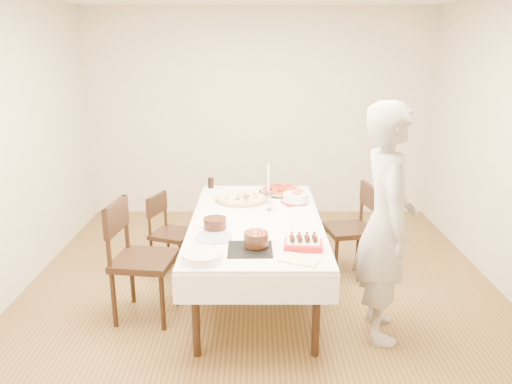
{
  "coord_description": "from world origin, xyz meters",
  "views": [
    {
      "loc": [
        -0.05,
        -4.07,
        2.23
      ],
      "look_at": [
        -0.05,
        0.1,
        1.0
      ],
      "focal_mm": 35.0,
      "sensor_mm": 36.0,
      "label": 1
    }
  ],
  "objects_px": {
    "chair_left_dessert": "(144,260)",
    "person": "(386,224)",
    "pizza_pepperoni": "(281,191)",
    "cola_glass": "(211,183)",
    "dining_table": "(256,257)",
    "chair_left_savory": "(173,234)",
    "birthday_cake": "(256,235)",
    "pizza_white": "(242,199)",
    "strawberry_box": "(303,244)",
    "chair_right_savory": "(349,230)",
    "taper_candle": "(268,180)",
    "pasta_bowl": "(296,197)",
    "layer_cake": "(215,224)"
  },
  "relations": [
    {
      "from": "chair_left_savory",
      "to": "cola_glass",
      "type": "xyz_separation_m",
      "value": [
        0.35,
        0.47,
        0.4
      ]
    },
    {
      "from": "chair_right_savory",
      "to": "strawberry_box",
      "type": "bearing_deg",
      "value": -126.91
    },
    {
      "from": "cola_glass",
      "to": "strawberry_box",
      "type": "bearing_deg",
      "value": -62.84
    },
    {
      "from": "cola_glass",
      "to": "chair_left_dessert",
      "type": "bearing_deg",
      "value": -108.28
    },
    {
      "from": "pizza_white",
      "to": "dining_table",
      "type": "bearing_deg",
      "value": -74.79
    },
    {
      "from": "person",
      "to": "chair_left_dessert",
      "type": "bearing_deg",
      "value": 85.57
    },
    {
      "from": "pizza_white",
      "to": "chair_left_savory",
      "type": "bearing_deg",
      "value": -178.89
    },
    {
      "from": "dining_table",
      "to": "strawberry_box",
      "type": "bearing_deg",
      "value": -61.78
    },
    {
      "from": "pasta_bowl",
      "to": "pizza_pepperoni",
      "type": "bearing_deg",
      "value": 111.99
    },
    {
      "from": "dining_table",
      "to": "pizza_pepperoni",
      "type": "bearing_deg",
      "value": 72.34
    },
    {
      "from": "person",
      "to": "pasta_bowl",
      "type": "bearing_deg",
      "value": 31.75
    },
    {
      "from": "chair_left_dessert",
      "to": "chair_right_savory",
      "type": "bearing_deg",
      "value": -148.27
    },
    {
      "from": "dining_table",
      "to": "pizza_white",
      "type": "height_order",
      "value": "pizza_white"
    },
    {
      "from": "layer_cake",
      "to": "dining_table",
      "type": "bearing_deg",
      "value": 38.24
    },
    {
      "from": "taper_candle",
      "to": "birthday_cake",
      "type": "height_order",
      "value": "taper_candle"
    },
    {
      "from": "chair_left_dessert",
      "to": "pizza_pepperoni",
      "type": "distance_m",
      "value": 1.69
    },
    {
      "from": "chair_right_savory",
      "to": "chair_left_savory",
      "type": "height_order",
      "value": "chair_right_savory"
    },
    {
      "from": "cola_glass",
      "to": "layer_cake",
      "type": "xyz_separation_m",
      "value": [
        0.14,
        -1.25,
        -0.01
      ]
    },
    {
      "from": "person",
      "to": "chair_left_savory",
      "type": "bearing_deg",
      "value": 61.37
    },
    {
      "from": "chair_right_savory",
      "to": "pasta_bowl",
      "type": "bearing_deg",
      "value": 169.16
    },
    {
      "from": "chair_left_dessert",
      "to": "layer_cake",
      "type": "relative_size",
      "value": 4.16
    },
    {
      "from": "chair_right_savory",
      "to": "pizza_white",
      "type": "relative_size",
      "value": 1.74
    },
    {
      "from": "chair_left_dessert",
      "to": "cola_glass",
      "type": "bearing_deg",
      "value": -101.03
    },
    {
      "from": "chair_right_savory",
      "to": "chair_left_savory",
      "type": "bearing_deg",
      "value": 168.41
    },
    {
      "from": "chair_left_dessert",
      "to": "cola_glass",
      "type": "distance_m",
      "value": 1.44
    },
    {
      "from": "chair_left_savory",
      "to": "birthday_cake",
      "type": "bearing_deg",
      "value": 146.46
    },
    {
      "from": "chair_left_savory",
      "to": "person",
      "type": "distance_m",
      "value": 2.21
    },
    {
      "from": "chair_left_savory",
      "to": "strawberry_box",
      "type": "relative_size",
      "value": 2.83
    },
    {
      "from": "dining_table",
      "to": "cola_glass",
      "type": "relative_size",
      "value": 18.56
    },
    {
      "from": "chair_right_savory",
      "to": "layer_cake",
      "type": "height_order",
      "value": "chair_right_savory"
    },
    {
      "from": "chair_right_savory",
      "to": "taper_candle",
      "type": "xyz_separation_m",
      "value": [
        -0.8,
        0.16,
        0.47
      ]
    },
    {
      "from": "pizza_white",
      "to": "strawberry_box",
      "type": "bearing_deg",
      "value": -67.21
    },
    {
      "from": "person",
      "to": "taper_candle",
      "type": "relative_size",
      "value": 5.21
    },
    {
      "from": "chair_left_dessert",
      "to": "pasta_bowl",
      "type": "height_order",
      "value": "chair_left_dessert"
    },
    {
      "from": "pizza_pepperoni",
      "to": "strawberry_box",
      "type": "relative_size",
      "value": 1.58
    },
    {
      "from": "pizza_pepperoni",
      "to": "cola_glass",
      "type": "distance_m",
      "value": 0.76
    },
    {
      "from": "chair_left_dessert",
      "to": "person",
      "type": "height_order",
      "value": "person"
    },
    {
      "from": "pizza_pepperoni",
      "to": "layer_cake",
      "type": "bearing_deg",
      "value": -119.07
    },
    {
      "from": "person",
      "to": "strawberry_box",
      "type": "relative_size",
      "value": 6.51
    },
    {
      "from": "pizza_white",
      "to": "cola_glass",
      "type": "relative_size",
      "value": 4.62
    },
    {
      "from": "person",
      "to": "birthday_cake",
      "type": "bearing_deg",
      "value": 94.95
    },
    {
      "from": "dining_table",
      "to": "chair_left_dessert",
      "type": "bearing_deg",
      "value": -158.65
    },
    {
      "from": "pasta_bowl",
      "to": "taper_candle",
      "type": "relative_size",
      "value": 0.69
    },
    {
      "from": "taper_candle",
      "to": "layer_cake",
      "type": "relative_size",
      "value": 1.45
    },
    {
      "from": "pizza_white",
      "to": "pizza_pepperoni",
      "type": "xyz_separation_m",
      "value": [
        0.4,
        0.28,
        0.0
      ]
    },
    {
      "from": "pizza_pepperoni",
      "to": "chair_right_savory",
      "type": "bearing_deg",
      "value": -26.12
    },
    {
      "from": "dining_table",
      "to": "birthday_cake",
      "type": "height_order",
      "value": "birthday_cake"
    },
    {
      "from": "chair_left_dessert",
      "to": "taper_candle",
      "type": "distance_m",
      "value": 1.51
    },
    {
      "from": "chair_left_savory",
      "to": "birthday_cake",
      "type": "relative_size",
      "value": 4.28
    },
    {
      "from": "chair_right_savory",
      "to": "dining_table",
      "type": "bearing_deg",
      "value": -163.15
    }
  ]
}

